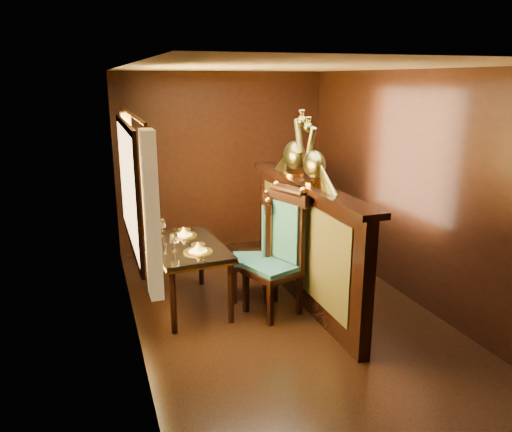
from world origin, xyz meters
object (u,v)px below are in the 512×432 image
at_px(peacock_left, 315,152).
at_px(chair_left, 282,247).
at_px(dining_table, 187,251).
at_px(peacock_right, 295,143).
at_px(chair_right, 260,244).

bearing_deg(peacock_left, chair_left, 167.53).
bearing_deg(chair_left, dining_table, 136.37).
bearing_deg(peacock_right, chair_right, -173.72).
bearing_deg(peacock_left, peacock_right, 90.00).
height_order(chair_right, peacock_left, peacock_left).
bearing_deg(chair_left, peacock_left, -32.46).
relative_size(peacock_left, peacock_right, 0.92).
distance_m(dining_table, peacock_left, 1.69).
xyz_separation_m(peacock_left, peacock_right, (0.00, 0.51, 0.03)).
bearing_deg(chair_right, chair_left, -58.81).
bearing_deg(peacock_right, peacock_left, -90.00).
height_order(peacock_left, peacock_right, peacock_right).
height_order(chair_left, chair_right, chair_left).
relative_size(chair_right, peacock_left, 1.79).
distance_m(chair_right, peacock_right, 1.18).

